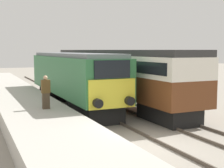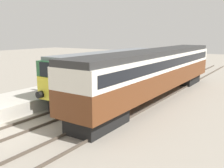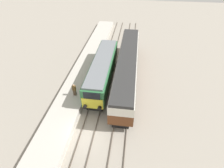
# 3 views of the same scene
# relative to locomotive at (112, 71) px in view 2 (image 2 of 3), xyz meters

# --- Properties ---
(ground_plane) EXTENTS (120.00, 120.00, 0.00)m
(ground_plane) POSITION_rel_locomotive_xyz_m (0.00, -9.67, -2.04)
(ground_plane) COLOR gray
(platform_left) EXTENTS (3.50, 50.00, 0.84)m
(platform_left) POSITION_rel_locomotive_xyz_m (-3.30, -1.67, -1.62)
(platform_left) COLOR #B7B2A8
(platform_left) RESTS_ON ground_plane
(rails_near_track) EXTENTS (1.51, 60.00, 0.14)m
(rails_near_track) POSITION_rel_locomotive_xyz_m (0.00, -4.67, -1.97)
(rails_near_track) COLOR #4C4238
(rails_near_track) RESTS_ON ground_plane
(rails_far_track) EXTENTS (1.50, 60.00, 0.14)m
(rails_far_track) POSITION_rel_locomotive_xyz_m (3.40, -4.67, -1.97)
(rails_far_track) COLOR #4C4238
(rails_far_track) RESTS_ON ground_plane
(locomotive) EXTENTS (2.70, 13.53, 3.66)m
(locomotive) POSITION_rel_locomotive_xyz_m (0.00, 0.00, 0.00)
(locomotive) COLOR black
(locomotive) RESTS_ON ground_plane
(passenger_carriage) EXTENTS (2.75, 19.57, 3.87)m
(passenger_carriage) POSITION_rel_locomotive_xyz_m (3.40, 1.19, 0.32)
(passenger_carriage) COLOR black
(passenger_carriage) RESTS_ON ground_plane
(person_on_platform) EXTENTS (0.44, 0.26, 1.73)m
(person_on_platform) POSITION_rel_locomotive_xyz_m (-2.80, -4.44, -0.34)
(person_on_platform) COLOR #473828
(person_on_platform) RESTS_ON platform_left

